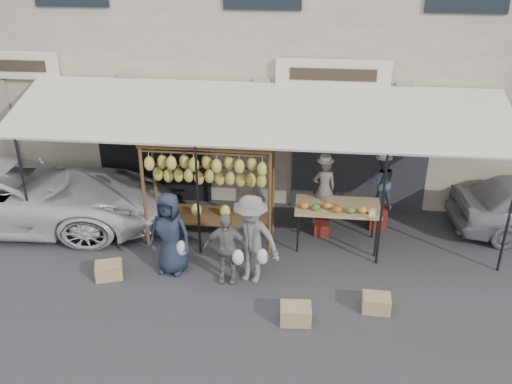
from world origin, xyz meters
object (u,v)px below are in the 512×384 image
produce_table (338,208)px  customer_mid (226,248)px  banana_rack (208,172)px  customer_left (170,234)px  vendor_right (382,182)px  vendor_left (324,188)px  crate_near_b (376,303)px  crate_near_a (296,314)px  customer_right (251,239)px  crate_far (109,270)px

produce_table → customer_mid: (-2.03, -1.45, -0.18)m
banana_rack → customer_left: bearing=-113.9°
banana_rack → produce_table: size_ratio=1.53×
vendor_right → vendor_left: bearing=12.3°
vendor_right → crate_near_b: size_ratio=2.48×
customer_left → banana_rack: bearing=73.9°
produce_table → customer_mid: bearing=-144.5°
vendor_left → crate_near_a: size_ratio=2.53×
produce_table → crate_near_a: (-0.70, -2.51, -0.72)m
customer_right → banana_rack: bearing=142.9°
customer_right → crate_near_b: customer_right is taller
vendor_left → crate_far: (-3.96, -2.06, -0.93)m
crate_near_b → crate_far: 4.93m
banana_rack → crate_near_b: size_ratio=5.44×
customer_left → crate_near_b: (3.78, -0.80, -0.67)m
vendor_right → customer_right: bearing=35.3°
banana_rack → vendor_right: banana_rack is taller
customer_left → crate_far: 1.36m
crate_near_a → crate_near_b: bearing=18.5°
crate_near_a → crate_near_b: crate_near_a is taller
produce_table → crate_near_a: 2.70m
vendor_right → customer_left: bearing=21.2°
produce_table → vendor_left: 0.58m
vendor_right → customer_mid: 3.77m
customer_right → crate_far: customer_right is taller
customer_right → crate_near_a: size_ratio=3.37×
customer_left → crate_far: (-1.13, -0.34, -0.67)m
produce_table → customer_right: customer_right is taller
produce_table → customer_left: customer_left is taller
customer_left → crate_near_b: size_ratio=3.41×
crate_near_a → customer_left: bearing=152.6°
customer_left → vendor_right: bearing=35.6°
customer_mid → customer_right: customer_right is taller
produce_table → customer_left: 3.36m
customer_mid → banana_rack: bearing=110.1°
customer_mid → crate_near_a: 1.79m
customer_mid → customer_right: 0.48m
banana_rack → produce_table: bearing=1.2°
vendor_left → vendor_right: (1.20, 0.41, 0.02)m
customer_right → crate_far: (-2.66, -0.22, -0.72)m
vendor_right → produce_table: bearing=37.0°
vendor_left → crate_near_a: 3.13m
produce_table → crate_near_b: 2.28m
vendor_left → customer_left: bearing=16.4°
customer_right → vendor_right: bearing=57.8°
customer_left → customer_mid: size_ratio=1.17×
crate_near_b → crate_far: size_ratio=0.97×
customer_mid → crate_far: customer_mid is taller
customer_right → crate_far: bearing=-159.4°
crate_near_b → customer_left: bearing=168.1°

